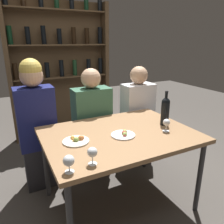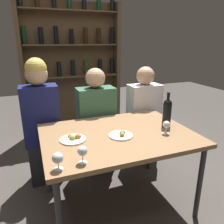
% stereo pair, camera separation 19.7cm
% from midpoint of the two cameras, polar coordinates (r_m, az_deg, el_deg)
% --- Properties ---
extents(ground_plane, '(10.00, 10.00, 0.00)m').
position_cam_midpoint_polar(ground_plane, '(2.30, -0.93, -22.43)').
color(ground_plane, '#47423D').
extents(dining_table, '(1.29, 0.94, 0.73)m').
position_cam_midpoint_polar(dining_table, '(1.93, -1.03, -7.11)').
color(dining_table, olive).
rests_on(dining_table, ground_plane).
extents(wine_rack_wall, '(1.56, 0.21, 2.18)m').
position_cam_midpoint_polar(wine_rack_wall, '(3.59, -14.91, 12.08)').
color(wine_rack_wall, '#4C3823').
rests_on(wine_rack_wall, ground_plane).
extents(wine_bottle, '(0.08, 0.08, 0.33)m').
position_cam_midpoint_polar(wine_bottle, '(2.07, 11.13, 0.46)').
color(wine_bottle, black).
rests_on(wine_bottle, dining_table).
extents(wine_glass_0, '(0.07, 0.07, 0.12)m').
position_cam_midpoint_polar(wine_glass_0, '(1.39, -15.35, -12.38)').
color(wine_glass_0, silver).
rests_on(wine_glass_0, dining_table).
extents(wine_glass_1, '(0.07, 0.07, 0.12)m').
position_cam_midpoint_polar(wine_glass_1, '(1.43, -9.16, -10.57)').
color(wine_glass_1, silver).
rests_on(wine_glass_1, dining_table).
extents(wine_glass_2, '(0.06, 0.06, 0.12)m').
position_cam_midpoint_polar(wine_glass_2, '(1.94, 11.27, -2.87)').
color(wine_glass_2, silver).
rests_on(wine_glass_2, dining_table).
extents(food_plate_0, '(0.21, 0.21, 0.05)m').
position_cam_midpoint_polar(food_plate_0, '(1.78, -12.42, -7.34)').
color(food_plate_0, silver).
rests_on(food_plate_0, dining_table).
extents(food_plate_1, '(0.20, 0.20, 0.05)m').
position_cam_midpoint_polar(food_plate_1, '(1.85, 0.06, -5.92)').
color(food_plate_1, white).
rests_on(food_plate_1, dining_table).
extents(seated_person_left, '(0.36, 0.22, 1.34)m').
position_cam_midpoint_polar(seated_person_left, '(2.35, -21.26, -3.61)').
color(seated_person_left, '#26262B').
rests_on(seated_person_left, ground_plane).
extents(seated_person_center, '(0.41, 0.22, 1.22)m').
position_cam_midpoint_polar(seated_person_center, '(2.50, -7.45, -3.57)').
color(seated_person_center, '#26262B').
rests_on(seated_person_center, ground_plane).
extents(seated_person_right, '(0.38, 0.22, 1.21)m').
position_cam_midpoint_polar(seated_person_right, '(2.74, 4.57, -1.47)').
color(seated_person_right, '#26262B').
rests_on(seated_person_right, ground_plane).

